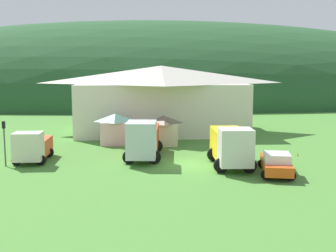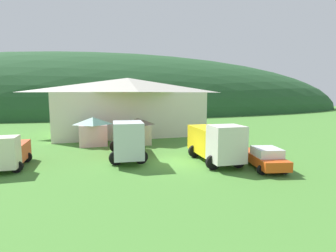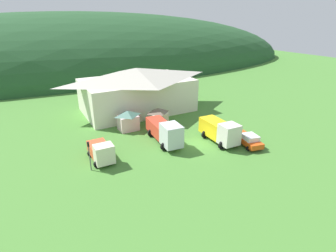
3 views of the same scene
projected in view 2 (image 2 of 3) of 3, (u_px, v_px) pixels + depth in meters
The scene contains 10 objects.
ground_plane at pixel (173, 162), 21.67m from camera, with size 200.00×200.00×0.00m, color #477F33.
forested_hill_backdrop at pixel (112, 111), 84.08m from camera, with size 169.69×60.00×35.81m, color #234C28.
depot_building at pixel (128, 105), 37.29m from camera, with size 20.62×12.67×7.84m.
play_shed_cream at pixel (138, 131), 29.19m from camera, with size 2.83×2.50×2.96m.
play_shed_pink at pixel (93, 131), 28.53m from camera, with size 3.12×2.55×3.10m.
light_truck_cream at pixel (7, 152), 19.59m from camera, with size 2.67×4.99×2.62m.
tow_truck_silver at pixel (127, 139), 22.80m from camera, with size 3.46×8.20×3.41m.
flatbed_truck_yellow at pixel (215, 141), 21.38m from camera, with size 3.30×6.60×3.28m.
service_pickup_orange at pixel (264, 157), 19.83m from camera, with size 3.03×5.36×1.66m.
traffic_cone_near_pickup at pixel (258, 149), 26.84m from camera, with size 0.36×0.36×0.57m, color orange.
Camera 2 is at (-6.35, -20.17, 5.62)m, focal length 28.01 mm.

